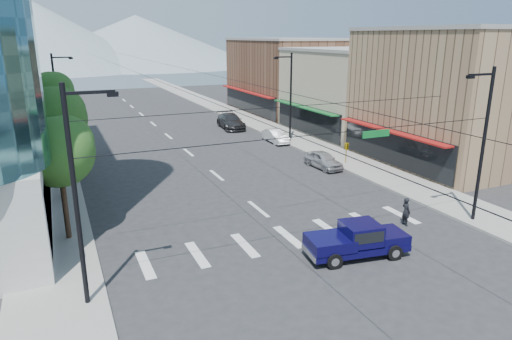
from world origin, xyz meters
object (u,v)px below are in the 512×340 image
Objects in this scene: pickup_truck at (357,239)px; parked_car_far at (231,121)px; pedestrian at (406,211)px; parked_car_mid at (276,136)px; parked_car_near at (323,160)px.

pickup_truck reaches higher than parked_car_far.
parked_car_far reaches higher than pedestrian.
pedestrian is 0.41× the size of parked_car_mid.
pedestrian is 12.37m from parked_car_near.
parked_car_near reaches higher than parked_car_mid.
parked_car_far is at bearing 100.19° from parked_car_mid.
parked_car_mid is at bearing 84.03° from parked_car_near.
pickup_truck is at bearing -118.90° from parked_car_near.
pickup_truck is 33.84m from parked_car_far.
parked_car_mid is 9.11m from parked_car_far.
parked_car_near is (2.07, 12.20, -0.15)m from pedestrian.
pickup_truck is at bearing -106.83° from parked_car_mid.
parked_car_near is 19.05m from parked_car_far.
parked_car_mid is 0.69× the size of parked_car_far.
pickup_truck is 1.32× the size of parked_car_mid.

